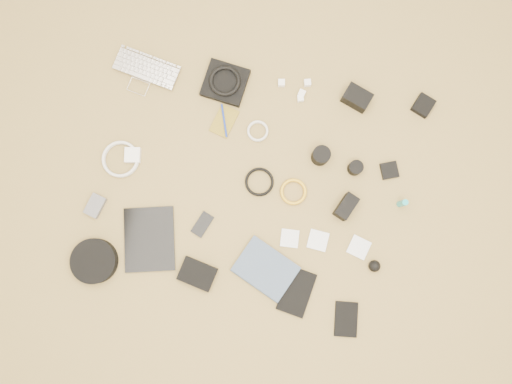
% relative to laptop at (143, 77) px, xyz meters
% --- Properties ---
extents(room_shell, '(4.04, 4.04, 2.58)m').
position_rel_laptop_xyz_m(room_shell, '(0.55, -0.39, 1.24)').
color(room_shell, olive).
rests_on(room_shell, ground).
extents(laptop, '(0.32, 0.25, 0.02)m').
position_rel_laptop_xyz_m(laptop, '(0.00, 0.00, 0.00)').
color(laptop, silver).
rests_on(laptop, ground).
extents(headphone_pouch, '(0.20, 0.19, 0.03)m').
position_rel_laptop_xyz_m(headphone_pouch, '(0.36, 0.04, 0.00)').
color(headphone_pouch, black).
rests_on(headphone_pouch, ground).
extents(headphones, '(0.14, 0.14, 0.02)m').
position_rel_laptop_xyz_m(headphones, '(0.36, 0.04, 0.03)').
color(headphones, black).
rests_on(headphones, headphone_pouch).
extents(charger_a, '(0.03, 0.03, 0.03)m').
position_rel_laptop_xyz_m(charger_a, '(0.60, 0.09, 0.00)').
color(charger_a, white).
rests_on(charger_a, ground).
extents(charger_b, '(0.04, 0.04, 0.03)m').
position_rel_laptop_xyz_m(charger_b, '(0.71, 0.11, 0.00)').
color(charger_b, white).
rests_on(charger_b, ground).
extents(charger_c, '(0.03, 0.03, 0.03)m').
position_rel_laptop_xyz_m(charger_c, '(0.70, 0.06, 0.00)').
color(charger_c, white).
rests_on(charger_c, ground).
extents(charger_d, '(0.03, 0.03, 0.03)m').
position_rel_laptop_xyz_m(charger_d, '(0.70, 0.03, 0.00)').
color(charger_d, white).
rests_on(charger_d, ground).
extents(dslr_camera, '(0.13, 0.11, 0.07)m').
position_rel_laptop_xyz_m(dslr_camera, '(0.94, 0.08, 0.02)').
color(dslr_camera, black).
rests_on(dslr_camera, ground).
extents(lens_pouch, '(0.10, 0.11, 0.03)m').
position_rel_laptop_xyz_m(lens_pouch, '(1.23, 0.10, 0.00)').
color(lens_pouch, black).
rests_on(lens_pouch, ground).
extents(notebook_olive, '(0.12, 0.15, 0.01)m').
position_rel_laptop_xyz_m(notebook_olive, '(0.39, -0.13, -0.01)').
color(notebook_olive, olive).
rests_on(notebook_olive, ground).
extents(pen_blue, '(0.06, 0.14, 0.01)m').
position_rel_laptop_xyz_m(pen_blue, '(0.39, -0.13, 0.00)').
color(pen_blue, '#122A98').
rests_on(pen_blue, notebook_olive).
extents(cable_white_a, '(0.10, 0.10, 0.01)m').
position_rel_laptop_xyz_m(cable_white_a, '(0.54, -0.14, -0.01)').
color(cable_white_a, silver).
rests_on(cable_white_a, ground).
extents(lens_a, '(0.10, 0.10, 0.08)m').
position_rel_laptop_xyz_m(lens_a, '(0.83, -0.20, 0.03)').
color(lens_a, black).
rests_on(lens_a, ground).
extents(lens_b, '(0.07, 0.07, 0.06)m').
position_rel_laptop_xyz_m(lens_b, '(0.98, -0.23, 0.02)').
color(lens_b, black).
rests_on(lens_b, ground).
extents(card_reader, '(0.09, 0.09, 0.02)m').
position_rel_laptop_xyz_m(card_reader, '(1.13, -0.20, -0.00)').
color(card_reader, black).
rests_on(card_reader, ground).
extents(power_brick, '(0.08, 0.08, 0.03)m').
position_rel_laptop_xyz_m(power_brick, '(0.03, -0.35, 0.00)').
color(power_brick, white).
rests_on(power_brick, ground).
extents(cable_white_b, '(0.17, 0.17, 0.01)m').
position_rel_laptop_xyz_m(cable_white_b, '(-0.02, -0.38, -0.00)').
color(cable_white_b, silver).
rests_on(cable_white_b, ground).
extents(cable_black, '(0.14, 0.14, 0.01)m').
position_rel_laptop_xyz_m(cable_black, '(0.59, -0.36, -0.01)').
color(cable_black, black).
rests_on(cable_black, ground).
extents(cable_yellow, '(0.14, 0.14, 0.01)m').
position_rel_laptop_xyz_m(cable_yellow, '(0.74, -0.38, -0.00)').
color(cable_yellow, gold).
rests_on(cable_yellow, ground).
extents(flash, '(0.10, 0.12, 0.08)m').
position_rel_laptop_xyz_m(flash, '(0.97, -0.40, 0.03)').
color(flash, black).
rests_on(flash, ground).
extents(lens_cleaner, '(0.03, 0.03, 0.09)m').
position_rel_laptop_xyz_m(lens_cleaner, '(1.20, -0.34, 0.03)').
color(lens_cleaner, '#1AA3AB').
rests_on(lens_cleaner, ground).
extents(battery_charger, '(0.08, 0.11, 0.03)m').
position_rel_laptop_xyz_m(battery_charger, '(-0.08, -0.60, 0.00)').
color(battery_charger, '#59595E').
rests_on(battery_charger, ground).
extents(tablet, '(0.27, 0.32, 0.01)m').
position_rel_laptop_xyz_m(tablet, '(0.18, -0.69, -0.01)').
color(tablet, black).
rests_on(tablet, ground).
extents(phone, '(0.09, 0.12, 0.01)m').
position_rel_laptop_xyz_m(phone, '(0.39, -0.59, -0.01)').
color(phone, black).
rests_on(phone, ground).
extents(filter_case_left, '(0.08, 0.08, 0.01)m').
position_rel_laptop_xyz_m(filter_case_left, '(0.76, -0.57, -0.01)').
color(filter_case_left, silver).
rests_on(filter_case_left, ground).
extents(filter_case_mid, '(0.09, 0.09, 0.01)m').
position_rel_laptop_xyz_m(filter_case_mid, '(0.88, -0.56, -0.01)').
color(filter_case_mid, silver).
rests_on(filter_case_mid, ground).
extents(filter_case_right, '(0.10, 0.10, 0.01)m').
position_rel_laptop_xyz_m(filter_case_right, '(1.06, -0.56, -0.01)').
color(filter_case_right, silver).
rests_on(filter_case_right, ground).
extents(air_blower, '(0.06, 0.06, 0.05)m').
position_rel_laptop_xyz_m(air_blower, '(1.13, -0.62, 0.01)').
color(air_blower, black).
rests_on(air_blower, ground).
extents(headphone_case, '(0.21, 0.21, 0.05)m').
position_rel_laptop_xyz_m(headphone_case, '(-0.02, -0.82, 0.01)').
color(headphone_case, black).
rests_on(headphone_case, ground).
extents(drive_case, '(0.16, 0.13, 0.04)m').
position_rel_laptop_xyz_m(drive_case, '(0.41, -0.79, 0.01)').
color(drive_case, black).
rests_on(drive_case, ground).
extents(paperback, '(0.29, 0.26, 0.02)m').
position_rel_laptop_xyz_m(paperback, '(0.65, -0.80, 0.00)').
color(paperback, '#3D4E68').
rests_on(paperback, ground).
extents(notebook_black_a, '(0.15, 0.21, 0.01)m').
position_rel_laptop_xyz_m(notebook_black_a, '(0.83, -0.79, -0.00)').
color(notebook_black_a, black).
rests_on(notebook_black_a, ground).
extents(notebook_black_b, '(0.11, 0.15, 0.01)m').
position_rel_laptop_xyz_m(notebook_black_b, '(1.06, -0.86, -0.01)').
color(notebook_black_b, black).
rests_on(notebook_black_b, ground).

